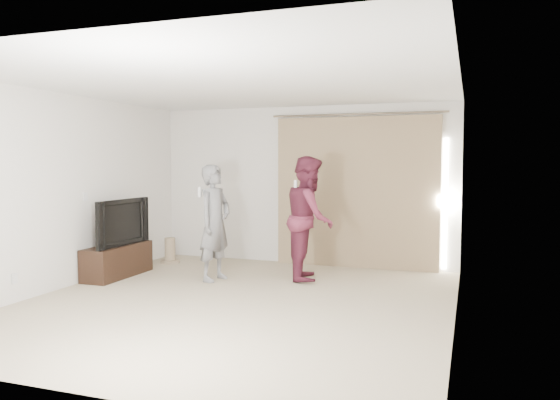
% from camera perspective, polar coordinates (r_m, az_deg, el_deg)
% --- Properties ---
extents(floor, '(5.50, 5.50, 0.00)m').
position_cam_1_polar(floor, '(6.68, -4.59, -10.65)').
color(floor, tan).
rests_on(floor, ground).
extents(wall_back, '(5.00, 0.04, 2.60)m').
position_cam_1_polar(wall_back, '(9.05, 2.44, 1.54)').
color(wall_back, silver).
rests_on(wall_back, ground).
extents(wall_left, '(0.04, 5.50, 2.60)m').
position_cam_1_polar(wall_left, '(7.83, -21.62, 0.88)').
color(wall_left, silver).
rests_on(wall_left, ground).
extents(ceiling, '(5.00, 5.50, 0.01)m').
position_cam_1_polar(ceiling, '(6.52, -4.72, 12.03)').
color(ceiling, white).
rests_on(ceiling, wall_back).
extents(curtain, '(2.80, 0.11, 2.46)m').
position_cam_1_polar(curtain, '(8.76, 8.03, 0.79)').
color(curtain, '#8F7858').
rests_on(curtain, ground).
extents(tv_console, '(0.42, 1.22, 0.47)m').
position_cam_1_polar(tv_console, '(8.43, -16.62, -6.10)').
color(tv_console, black).
rests_on(tv_console, ground).
extents(tv, '(0.17, 1.18, 0.68)m').
position_cam_1_polar(tv, '(8.35, -16.69, -2.22)').
color(tv, black).
rests_on(tv, tv_console).
extents(scratching_post, '(0.32, 0.32, 0.42)m').
position_cam_1_polar(scratching_post, '(9.34, -11.42, -5.43)').
color(scratching_post, tan).
rests_on(scratching_post, ground).
extents(person_man, '(0.50, 0.67, 1.65)m').
position_cam_1_polar(person_man, '(7.81, -6.83, -2.37)').
color(person_man, slate).
rests_on(person_man, ground).
extents(person_woman, '(0.86, 1.00, 1.77)m').
position_cam_1_polar(person_woman, '(7.85, 3.11, -1.87)').
color(person_woman, maroon).
rests_on(person_woman, ground).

